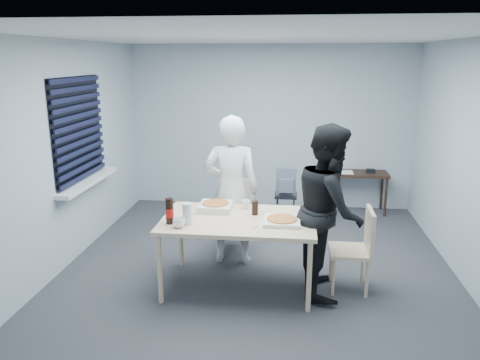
# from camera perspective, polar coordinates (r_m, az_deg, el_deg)

# --- Properties ---
(room) EXTENTS (5.00, 5.00, 5.00)m
(room) POSITION_cam_1_polar(r_m,az_deg,el_deg) (6.05, -18.74, 4.90)
(room) COLOR #333338
(room) RESTS_ON ground
(dining_table) EXTENTS (1.58, 1.00, 0.77)m
(dining_table) POSITION_cam_1_polar(r_m,az_deg,el_deg) (4.90, -0.19, -5.34)
(dining_table) COLOR beige
(dining_table) RESTS_ON ground
(chair_far) EXTENTS (0.42, 0.42, 0.89)m
(chair_far) POSITION_cam_1_polar(r_m,az_deg,el_deg) (5.97, -0.68, -3.63)
(chair_far) COLOR beige
(chair_far) RESTS_ON ground
(chair_right) EXTENTS (0.42, 0.42, 0.89)m
(chair_right) POSITION_cam_1_polar(r_m,az_deg,el_deg) (5.05, 14.23, -7.59)
(chair_right) COLOR beige
(chair_right) RESTS_ON ground
(person_white) EXTENTS (0.65, 0.42, 1.77)m
(person_white) POSITION_cam_1_polar(r_m,az_deg,el_deg) (5.46, -1.04, -1.30)
(person_white) COLOR silver
(person_white) RESTS_ON ground
(person_black) EXTENTS (0.47, 0.86, 1.77)m
(person_black) POSITION_cam_1_polar(r_m,az_deg,el_deg) (4.86, 10.82, -3.61)
(person_black) COLOR black
(person_black) RESTS_ON ground
(side_table) EXTENTS (0.97, 0.43, 0.65)m
(side_table) POSITION_cam_1_polar(r_m,az_deg,el_deg) (7.56, 13.93, 0.36)
(side_table) COLOR #362116
(side_table) RESTS_ON ground
(stool) EXTENTS (0.32, 0.32, 0.45)m
(stool) POSITION_cam_1_polar(r_m,az_deg,el_deg) (6.93, 5.58, -2.60)
(stool) COLOR black
(stool) RESTS_ON ground
(backpack) EXTENTS (0.29, 0.21, 0.40)m
(backpack) POSITION_cam_1_polar(r_m,az_deg,el_deg) (6.83, 5.65, -0.17)
(backpack) COLOR slate
(backpack) RESTS_ON stool
(pizza_box_a) EXTENTS (0.35, 0.35, 0.09)m
(pizza_box_a) POSITION_cam_1_polar(r_m,az_deg,el_deg) (5.13, -3.00, -3.23)
(pizza_box_a) COLOR silver
(pizza_box_a) RESTS_ON dining_table
(pizza_box_b) EXTENTS (0.36, 0.36, 0.05)m
(pizza_box_b) POSITION_cam_1_polar(r_m,az_deg,el_deg) (4.76, 5.14, -4.96)
(pizza_box_b) COLOR silver
(pizza_box_b) RESTS_ON dining_table
(mug_a) EXTENTS (0.17, 0.17, 0.10)m
(mug_a) POSITION_cam_1_polar(r_m,az_deg,el_deg) (4.65, -7.45, -5.19)
(mug_a) COLOR white
(mug_a) RESTS_ON dining_table
(mug_b) EXTENTS (0.10, 0.10, 0.09)m
(mug_b) POSITION_cam_1_polar(r_m,az_deg,el_deg) (5.18, 0.72, -2.97)
(mug_b) COLOR white
(mug_b) RESTS_ON dining_table
(cola_glass) EXTENTS (0.08, 0.08, 0.15)m
(cola_glass) POSITION_cam_1_polar(r_m,az_deg,el_deg) (4.97, 1.84, -3.40)
(cola_glass) COLOR black
(cola_glass) RESTS_ON dining_table
(soda_bottle) EXTENTS (0.08, 0.08, 0.27)m
(soda_bottle) POSITION_cam_1_polar(r_m,az_deg,el_deg) (4.74, -8.58, -3.81)
(soda_bottle) COLOR black
(soda_bottle) RESTS_ON dining_table
(plastic_cups) EXTENTS (0.10, 0.10, 0.22)m
(plastic_cups) POSITION_cam_1_polar(r_m,az_deg,el_deg) (4.71, -6.44, -4.11)
(plastic_cups) COLOR silver
(plastic_cups) RESTS_ON dining_table
(rubber_band) EXTENTS (0.06, 0.06, 0.00)m
(rubber_band) POSITION_cam_1_polar(r_m,az_deg,el_deg) (4.63, 1.89, -5.75)
(rubber_band) COLOR red
(rubber_band) RESTS_ON dining_table
(papers) EXTENTS (0.24, 0.30, 0.00)m
(papers) POSITION_cam_1_polar(r_m,az_deg,el_deg) (7.50, 12.86, 0.94)
(papers) COLOR white
(papers) RESTS_ON side_table
(black_box) EXTENTS (0.15, 0.12, 0.06)m
(black_box) POSITION_cam_1_polar(r_m,az_deg,el_deg) (7.56, 15.65, 1.07)
(black_box) COLOR black
(black_box) RESTS_ON side_table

